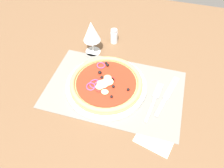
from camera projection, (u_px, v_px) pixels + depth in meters
The scene contains 9 objects.
ground_plane at pixel (114, 91), 83.51cm from camera, with size 190.00×140.00×2.40cm, color brown.
placemat at pixel (114, 89), 82.44cm from camera, with size 49.90×31.47×0.40cm, color slate.
plate at pixel (107, 85), 82.65cm from camera, with size 29.81×29.81×1.34cm, color silver.
pizza at pixel (106, 82), 81.29cm from camera, with size 26.87×26.87×2.66cm.
fork at pixel (155, 99), 78.81cm from camera, with size 3.98×18.04×0.44cm.
knife at pixel (167, 95), 80.00cm from camera, with size 6.66×19.77×0.62cm.
wine_glass at pixel (92, 32), 88.50cm from camera, with size 7.20×7.20×14.90cm.
napkin at pixel (156, 136), 70.07cm from camera, with size 11.43×10.29×0.36cm, color silver.
pepper_shaker at pixel (114, 36), 97.89cm from camera, with size 3.20×3.20×6.70cm.
Camera 1 is at (13.35, -50.17, 64.28)cm, focal length 35.63 mm.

